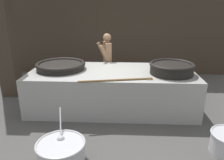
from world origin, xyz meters
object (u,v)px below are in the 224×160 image
object	(u,v)px
giant_wok_near	(61,66)
prep_bowl_vegetables	(61,151)
cook	(107,60)
giant_wok_far	(172,68)

from	to	relation	value
giant_wok_near	prep_bowl_vegetables	distance (m)	2.38
giant_wok_near	cook	size ratio (longest dim) A/B	0.71
giant_wok_far	cook	world-z (taller)	cook
prep_bowl_vegetables	cook	bearing A→B (deg)	81.30
giant_wok_near	cook	distance (m)	1.52
giant_wok_near	cook	bearing A→B (deg)	46.53
giant_wok_near	giant_wok_far	distance (m)	2.62
giant_wok_near	prep_bowl_vegetables	world-z (taller)	giant_wok_near
giant_wok_far	cook	xyz separation A→B (m)	(-1.57, 1.35, -0.16)
giant_wok_far	cook	distance (m)	2.07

